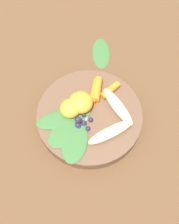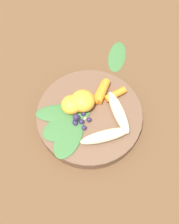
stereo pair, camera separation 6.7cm
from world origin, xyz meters
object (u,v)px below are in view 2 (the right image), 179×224
banana_peeled_right (105,136)px  orange_segment_near (71,105)px  banana_peeled_left (119,112)px  kale_leaf_stray (117,56)px  bowl (90,117)px

banana_peeled_right → orange_segment_near: orange_segment_near is taller
banana_peeled_left → orange_segment_near: 0.11m
banana_peeled_right → kale_leaf_stray: bearing=65.6°
bowl → orange_segment_near: size_ratio=5.14×
bowl → banana_peeled_left: banana_peeled_left is taller
bowl → kale_leaf_stray: 0.20m
bowl → banana_peeled_left: 0.07m
banana_peeled_right → banana_peeled_left: bearing=45.9°
banana_peeled_right → orange_segment_near: 0.11m
kale_leaf_stray → banana_peeled_left: bearing=-171.2°
banana_peeled_right → orange_segment_near: bearing=119.8°
banana_peeled_left → banana_peeled_right: (0.00, -0.07, 0.00)m
bowl → banana_peeled_right: size_ratio=2.20×
banana_peeled_left → kale_leaf_stray: 0.19m
banana_peeled_left → orange_segment_near: bearing=61.6°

